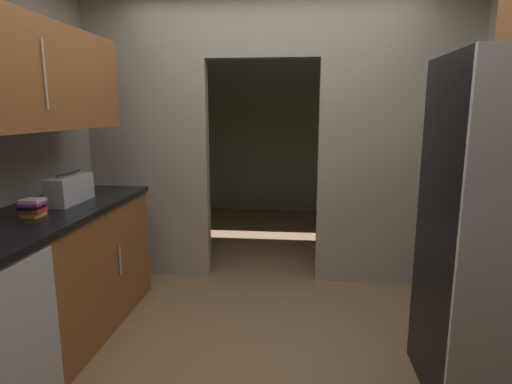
# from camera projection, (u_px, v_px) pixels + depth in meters

# --- Properties ---
(ground) EXTENTS (20.00, 20.00, 0.00)m
(ground) POSITION_uv_depth(u_px,v_px,m) (258.00, 363.00, 2.63)
(ground) COLOR brown
(kitchen_partition) EXTENTS (3.42, 0.12, 2.56)m
(kitchen_partition) POSITION_uv_depth(u_px,v_px,m) (278.00, 133.00, 3.76)
(kitchen_partition) COLOR #9E998C
(kitchen_partition) RESTS_ON ground
(adjoining_room_shell) EXTENTS (3.42, 2.85, 2.56)m
(adjoining_room_shell) POSITION_uv_depth(u_px,v_px,m) (283.00, 132.00, 5.67)
(adjoining_room_shell) COLOR gray
(adjoining_room_shell) RESTS_ON ground
(refrigerator) EXTENTS (0.72, 0.72, 1.83)m
(refrigerator) POSITION_uv_depth(u_px,v_px,m) (506.00, 235.00, 2.20)
(refrigerator) COLOR black
(refrigerator) RESTS_ON ground
(lower_cabinet_run) EXTENTS (0.67, 2.19, 0.92)m
(lower_cabinet_run) POSITION_uv_depth(u_px,v_px,m) (37.00, 289.00, 2.62)
(lower_cabinet_run) COLOR brown
(lower_cabinet_run) RESTS_ON ground
(dishwasher) EXTENTS (0.02, 0.56, 0.86)m
(dishwasher) POSITION_uv_depth(u_px,v_px,m) (23.00, 352.00, 1.99)
(dishwasher) COLOR #B7BABC
(dishwasher) RESTS_ON ground
(upper_cabinet_counterside) EXTENTS (0.36, 1.97, 0.64)m
(upper_cabinet_counterside) POSITION_uv_depth(u_px,v_px,m) (14.00, 74.00, 2.37)
(upper_cabinet_counterside) COLOR brown
(boombox) EXTENTS (0.16, 0.41, 0.22)m
(boombox) POSITION_uv_depth(u_px,v_px,m) (69.00, 189.00, 2.91)
(boombox) COLOR #B2B2B7
(boombox) RESTS_ON lower_cabinet_run
(book_stack) EXTENTS (0.14, 0.16, 0.11)m
(book_stack) POSITION_uv_depth(u_px,v_px,m) (33.00, 208.00, 2.54)
(book_stack) COLOR gold
(book_stack) RESTS_ON lower_cabinet_run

